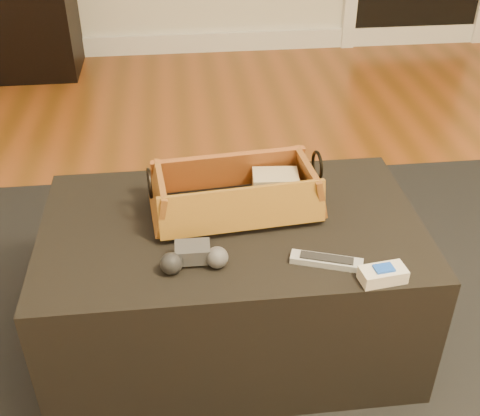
{
  "coord_description": "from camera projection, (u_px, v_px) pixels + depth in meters",
  "views": [
    {
      "loc": [
        -0.29,
        -1.08,
        1.35
      ],
      "look_at": [
        -0.15,
        0.17,
        0.49
      ],
      "focal_mm": 45.0,
      "sensor_mm": 36.0,
      "label": 1
    }
  ],
  "objects": [
    {
      "name": "floor",
      "position": [
        300.0,
        386.0,
        1.68
      ],
      "size": [
        5.0,
        5.5,
        0.01
      ],
      "primitive_type": "cube",
      "color": "brown",
      "rests_on": "ground"
    },
    {
      "name": "baseboard",
      "position": [
        219.0,
        42.0,
        3.89
      ],
      "size": [
        5.0,
        0.04,
        0.12
      ],
      "primitive_type": "cube",
      "color": "white",
      "rests_on": "floor"
    },
    {
      "name": "area_rug",
      "position": [
        234.0,
        350.0,
        1.78
      ],
      "size": [
        2.6,
        2.0,
        0.01
      ],
      "primitive_type": "cube",
      "color": "black",
      "rests_on": "floor"
    },
    {
      "name": "ottoman",
      "position": [
        232.0,
        284.0,
        1.7
      ],
      "size": [
        1.0,
        0.6,
        0.42
      ],
      "primitive_type": "cube",
      "color": "black",
      "rests_on": "area_rug"
    },
    {
      "name": "tv_remote",
      "position": [
        229.0,
        207.0,
        1.59
      ],
      "size": [
        0.24,
        0.1,
        0.02
      ],
      "primitive_type": "cube",
      "rotation": [
        0.0,
        0.0,
        0.2
      ],
      "color": "black",
      "rests_on": "wicker_basket"
    },
    {
      "name": "cloth_bundle",
      "position": [
        275.0,
        185.0,
        1.64
      ],
      "size": [
        0.13,
        0.09,
        0.07
      ],
      "primitive_type": "cube",
      "rotation": [
        0.0,
        0.0,
        -0.08
      ],
      "color": "tan",
      "rests_on": "wicker_basket"
    },
    {
      "name": "wicker_basket",
      "position": [
        236.0,
        195.0,
        1.6
      ],
      "size": [
        0.47,
        0.27,
        0.16
      ],
      "color": "olive",
      "rests_on": "ottoman"
    },
    {
      "name": "game_controller",
      "position": [
        194.0,
        257.0,
        1.42
      ],
      "size": [
        0.17,
        0.09,
        0.05
      ],
      "color": "#353537",
      "rests_on": "ottoman"
    },
    {
      "name": "silver_remote",
      "position": [
        326.0,
        261.0,
        1.43
      ],
      "size": [
        0.18,
        0.09,
        0.02
      ],
      "color": "#B2B6BB",
      "rests_on": "ottoman"
    },
    {
      "name": "cream_gadget",
      "position": [
        383.0,
        274.0,
        1.38
      ],
      "size": [
        0.11,
        0.07,
        0.04
      ],
      "color": "beige",
      "rests_on": "ottoman"
    }
  ]
}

